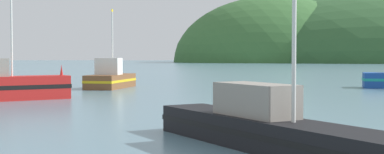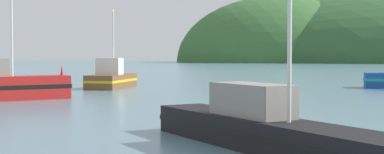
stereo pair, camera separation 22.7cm
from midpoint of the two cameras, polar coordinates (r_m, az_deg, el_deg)
hill_mid_right at (r=219.83m, az=8.98°, el=1.56°), size 80.74×64.60×52.98m
fishing_boat_red at (r=35.15m, az=-19.35°, el=-0.92°), size 8.09×5.68×6.80m
fishing_boat_brown at (r=46.36m, az=-8.38°, el=-0.19°), size 3.90×6.78×6.72m
fishing_boat_black at (r=15.76m, az=8.89°, el=-5.60°), size 6.92×10.96×7.43m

